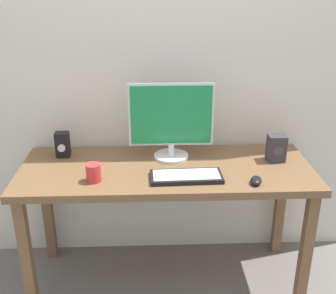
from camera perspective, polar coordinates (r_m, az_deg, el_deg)
name	(u,v)px	position (r m, az deg, el deg)	size (l,w,h in m)	color
ground_plane	(166,276)	(2.71, -0.22, -17.19)	(6.00, 6.00, 0.00)	slate
wall_back	(164,19)	(2.44, -0.57, 17.06)	(2.62, 0.04, 3.00)	silver
desk	(166,181)	(2.34, -0.24, -4.70)	(1.61, 0.61, 0.75)	brown
monitor	(171,120)	(2.35, 0.43, 3.71)	(0.48, 0.20, 0.44)	silver
keyboard_primary	(186,176)	(2.18, 2.50, -4.03)	(0.38, 0.17, 0.03)	black
mouse	(256,180)	(2.17, 11.89, -4.48)	(0.06, 0.09, 0.03)	black
speaker_right	(276,148)	(2.44, 14.51, -0.13)	(0.10, 0.09, 0.15)	#333338
audio_controller	(63,145)	(2.49, -14.15, 0.32)	(0.08, 0.07, 0.15)	black
coffee_mug	(94,173)	(2.17, -10.10, -3.47)	(0.08, 0.08, 0.09)	red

